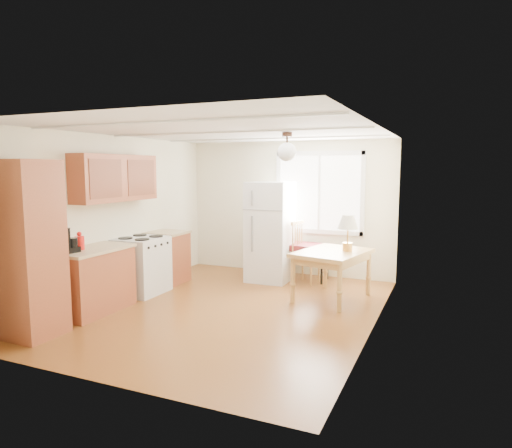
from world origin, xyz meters
The scene contains 11 objects.
room_shell centered at (0.00, 0.00, 1.25)m, with size 4.60×5.60×2.62m.
kitchen_run centered at (-1.72, -0.63, 0.84)m, with size 0.65×3.40×2.20m.
window_unit centered at (0.60, 2.47, 1.55)m, with size 1.64×0.05×1.51m.
pendant_light centered at (0.70, 0.40, 2.24)m, with size 0.26×0.26×0.40m.
refrigerator centered at (-0.10, 1.80, 0.88)m, with size 0.73×0.76×1.76m.
bench centered at (0.23, 2.07, 0.59)m, with size 1.46×0.64×0.66m.
dining_table centered at (1.20, 1.07, 0.64)m, with size 1.13×1.36×0.75m.
chair centered at (0.46, 1.92, 0.61)m, with size 0.49×0.48×1.07m.
table_lamp centered at (1.41, 1.18, 1.15)m, with size 0.32×0.32×0.55m.
coffee_maker centered at (-1.72, -1.24, 1.02)m, with size 0.20×0.24×0.34m.
kettle centered at (-1.78, -0.99, 1.00)m, with size 0.13×0.13×0.24m.
Camera 1 is at (2.84, -5.65, 2.00)m, focal length 32.00 mm.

